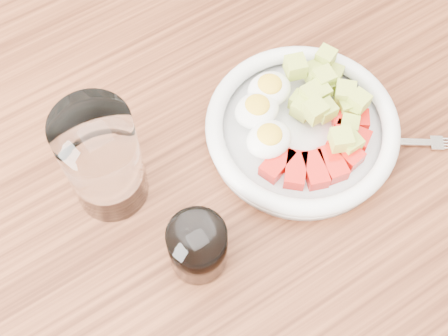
# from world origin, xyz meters

# --- Properties ---
(ground) EXTENTS (4.00, 4.00, 0.00)m
(ground) POSITION_xyz_m (0.00, 0.00, 0.00)
(ground) COLOR brown
(ground) RESTS_ON ground
(dining_table) EXTENTS (1.50, 0.90, 0.77)m
(dining_table) POSITION_xyz_m (0.00, 0.00, 0.67)
(dining_table) COLOR brown
(dining_table) RESTS_ON ground
(bowl) EXTENTS (0.24, 0.24, 0.06)m
(bowl) POSITION_xyz_m (0.10, 0.01, 0.79)
(bowl) COLOR white
(bowl) RESTS_ON dining_table
(fork) EXTENTS (0.15, 0.11, 0.01)m
(fork) POSITION_xyz_m (0.18, -0.05, 0.77)
(fork) COLOR black
(fork) RESTS_ON dining_table
(water_glass) EXTENTS (0.09, 0.09, 0.15)m
(water_glass) POSITION_xyz_m (-0.13, 0.07, 0.85)
(water_glass) COLOR white
(water_glass) RESTS_ON dining_table
(coffee_glass) EXTENTS (0.07, 0.07, 0.08)m
(coffee_glass) POSITION_xyz_m (-0.09, -0.06, 0.81)
(coffee_glass) COLOR white
(coffee_glass) RESTS_ON dining_table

